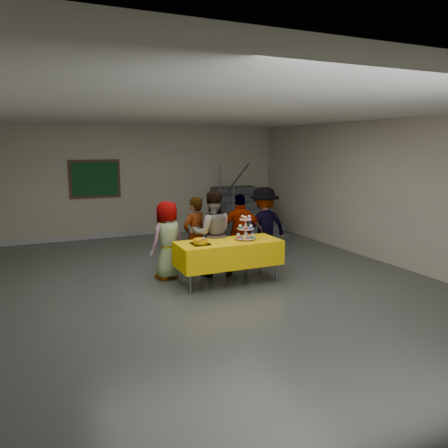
# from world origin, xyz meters

# --- Properties ---
(room_shell) EXTENTS (10.00, 10.04, 3.02)m
(room_shell) POSITION_xyz_m (0.00, 0.02, 2.13)
(room_shell) COLOR #4C514C
(room_shell) RESTS_ON ground
(bake_table) EXTENTS (1.88, 0.78, 0.77)m
(bake_table) POSITION_xyz_m (0.38, 0.06, 0.56)
(bake_table) COLOR #595960
(bake_table) RESTS_ON ground
(cupcake_stand) EXTENTS (0.38, 0.38, 0.44)m
(cupcake_stand) POSITION_xyz_m (0.72, 0.07, 0.94)
(cupcake_stand) COLOR silver
(cupcake_stand) RESTS_ON bake_table
(bear_cake) EXTENTS (0.32, 0.36, 0.12)m
(bear_cake) POSITION_xyz_m (-0.17, 0.03, 0.83)
(bear_cake) COLOR black
(bear_cake) RESTS_ON bake_table
(schoolchild_a) EXTENTS (0.84, 0.71, 1.46)m
(schoolchild_a) POSITION_xyz_m (-0.53, 0.79, 0.73)
(schoolchild_a) COLOR slate
(schoolchild_a) RESTS_ON ground
(schoolchild_b) EXTENTS (0.65, 0.55, 1.50)m
(schoolchild_b) POSITION_xyz_m (0.02, 0.83, 0.75)
(schoolchild_b) COLOR slate
(schoolchild_b) RESTS_ON ground
(schoolchild_c) EXTENTS (0.92, 0.80, 1.63)m
(schoolchild_c) POSITION_xyz_m (0.30, 0.62, 0.81)
(schoolchild_c) COLOR slate
(schoolchild_c) RESTS_ON ground
(schoolchild_d) EXTENTS (0.96, 0.60, 1.52)m
(schoolchild_d) POSITION_xyz_m (0.97, 0.76, 0.76)
(schoolchild_d) COLOR slate
(schoolchild_d) RESTS_ON ground
(schoolchild_e) EXTENTS (1.08, 0.66, 1.63)m
(schoolchild_e) POSITION_xyz_m (1.54, 0.84, 0.82)
(schoolchild_e) COLOR slate
(schoolchild_e) RESTS_ON ground
(staircase) EXTENTS (1.30, 2.40, 2.04)m
(staircase) POSITION_xyz_m (2.70, 4.13, 0.49)
(staircase) COLOR #424447
(staircase) RESTS_ON ground
(noticeboard) EXTENTS (1.30, 0.05, 1.00)m
(noticeboard) POSITION_xyz_m (-1.22, 4.96, 1.60)
(noticeboard) COLOR #472B16
(noticeboard) RESTS_ON ground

